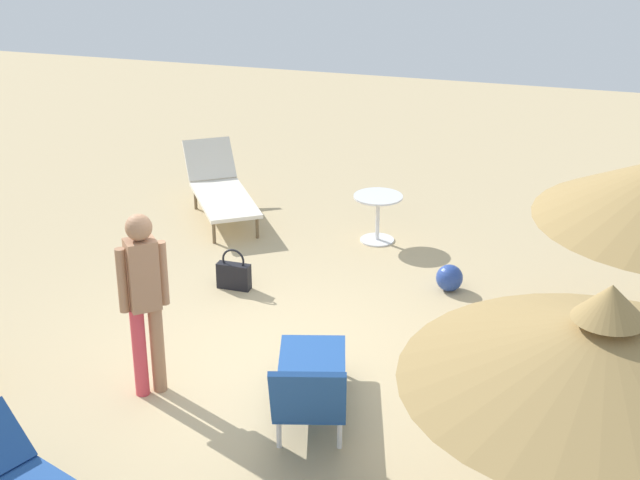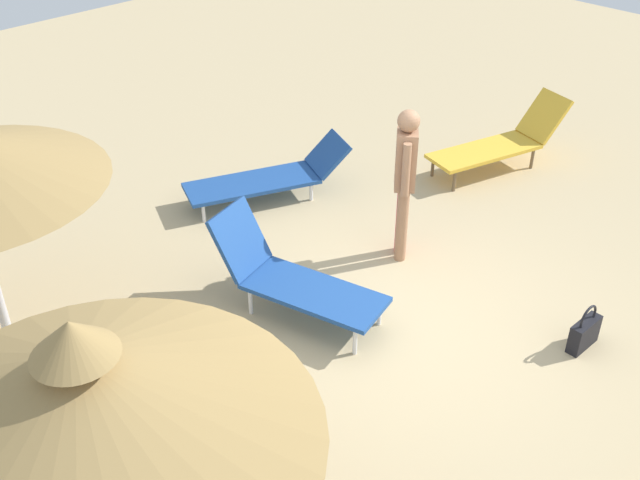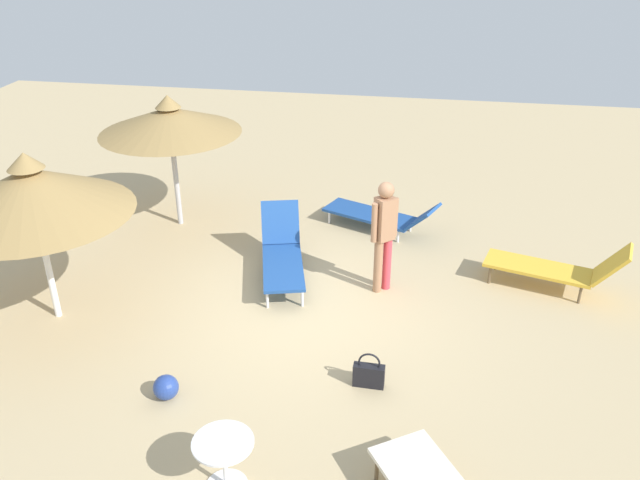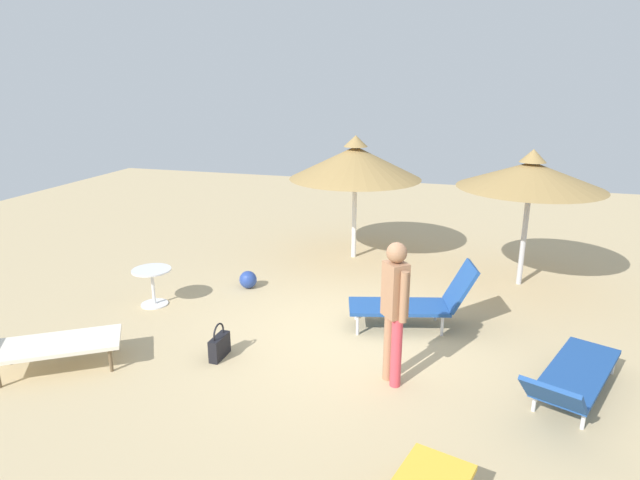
# 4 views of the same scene
# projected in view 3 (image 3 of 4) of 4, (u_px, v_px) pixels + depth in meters

# --- Properties ---
(ground) EXTENTS (24.00, 24.00, 0.10)m
(ground) POSITION_uv_depth(u_px,v_px,m) (302.00, 316.00, 9.47)
(ground) COLOR tan
(parasol_umbrella_near_left) EXTENTS (2.61, 2.61, 2.48)m
(parasol_umbrella_near_left) POSITION_uv_depth(u_px,v_px,m) (31.00, 191.00, 8.49)
(parasol_umbrella_near_left) COLOR white
(parasol_umbrella_near_left) RESTS_ON ground
(parasol_umbrella_edge) EXTENTS (2.46, 2.46, 2.41)m
(parasol_umbrella_edge) POSITION_uv_depth(u_px,v_px,m) (170.00, 120.00, 11.18)
(parasol_umbrella_edge) COLOR #B2B2B7
(parasol_umbrella_edge) RESTS_ON ground
(lounge_chair_far_right) EXTENTS (1.04, 1.88, 1.00)m
(lounge_chair_far_right) POSITION_uv_depth(u_px,v_px,m) (282.00, 253.00, 10.18)
(lounge_chair_far_right) COLOR #1E478C
(lounge_chair_far_right) RESTS_ON ground
(lounge_chair_far_left) EXTENTS (2.10, 1.10, 0.90)m
(lounge_chair_far_left) POSITION_uv_depth(u_px,v_px,m) (559.00, 267.00, 9.83)
(lounge_chair_far_left) COLOR gold
(lounge_chair_far_left) RESTS_ON ground
(lounge_chair_front) EXTENTS (2.17, 1.37, 0.68)m
(lounge_chair_front) POSITION_uv_depth(u_px,v_px,m) (382.00, 215.00, 11.68)
(lounge_chair_front) COLOR #1E478C
(lounge_chair_front) RESTS_ON ground
(person_standing_back) EXTENTS (0.37, 0.34, 1.78)m
(person_standing_back) POSITION_uv_depth(u_px,v_px,m) (384.00, 230.00, 9.56)
(person_standing_back) COLOR #D83F4C
(person_standing_back) RESTS_ON ground
(handbag) EXTENTS (0.39, 0.14, 0.49)m
(handbag) POSITION_uv_depth(u_px,v_px,m) (369.00, 374.00, 7.96)
(handbag) COLOR black
(handbag) RESTS_ON ground
(side_table_round) EXTENTS (0.62, 0.62, 0.61)m
(side_table_round) POSITION_uv_depth(u_px,v_px,m) (224.00, 456.00, 6.46)
(side_table_round) COLOR silver
(side_table_round) RESTS_ON ground
(beach_ball) EXTENTS (0.31, 0.31, 0.31)m
(beach_ball) POSITION_uv_depth(u_px,v_px,m) (166.00, 387.00, 7.77)
(beach_ball) COLOR navy
(beach_ball) RESTS_ON ground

